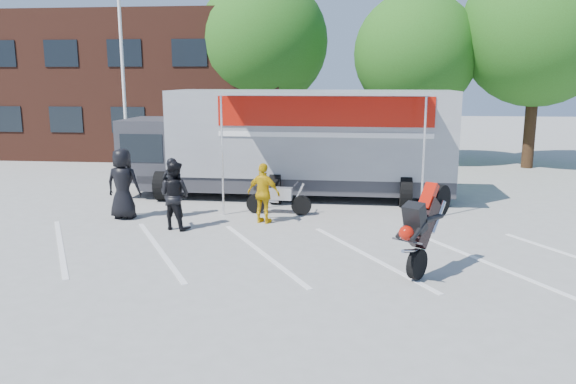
% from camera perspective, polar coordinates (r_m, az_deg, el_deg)
% --- Properties ---
extents(ground, '(100.00, 100.00, 0.00)m').
position_cam_1_polar(ground, '(11.90, -4.37, -7.58)').
color(ground, '#9B9B96').
rests_on(ground, ground).
extents(parking_bay_lines, '(18.09, 13.33, 0.01)m').
position_cam_1_polar(parking_bay_lines, '(12.83, -3.56, -6.11)').
color(parking_bay_lines, white).
rests_on(parking_bay_lines, ground).
extents(office_building, '(18.00, 8.00, 7.00)m').
position_cam_1_polar(office_building, '(31.47, -16.76, 10.30)').
color(office_building, '#4F2519').
rests_on(office_building, ground).
extents(flagpole, '(1.61, 0.12, 8.00)m').
position_cam_1_polar(flagpole, '(22.68, -15.95, 14.01)').
color(flagpole, white).
rests_on(flagpole, ground).
extents(tree_left, '(6.12, 6.12, 8.64)m').
position_cam_1_polar(tree_left, '(27.42, -2.57, 14.98)').
color(tree_left, '#382314').
rests_on(tree_left, ground).
extents(tree_mid, '(5.44, 5.44, 7.68)m').
position_cam_1_polar(tree_mid, '(26.24, 12.83, 13.52)').
color(tree_mid, '#382314').
rests_on(tree_mid, ground).
extents(tree_right, '(6.46, 6.46, 9.12)m').
position_cam_1_polar(tree_right, '(26.83, 24.08, 14.78)').
color(tree_right, '#382314').
rests_on(tree_right, ground).
extents(transporter_truck, '(11.10, 5.48, 3.51)m').
position_cam_1_polar(transporter_truck, '(18.73, 0.77, -0.48)').
color(transporter_truck, gray).
rests_on(transporter_truck, ground).
extents(parked_motorcycle, '(2.00, 0.81, 1.02)m').
position_cam_1_polar(parked_motorcycle, '(16.35, -0.95, -2.26)').
color(parked_motorcycle, '#B4B4B9').
rests_on(parked_motorcycle, ground).
extents(stunt_bike_rider, '(1.64, 1.87, 2.02)m').
position_cam_1_polar(stunt_bike_rider, '(11.97, 14.41, -7.81)').
color(stunt_bike_rider, black).
rests_on(stunt_bike_rider, ground).
extents(spectator_leather_a, '(1.01, 0.70, 1.98)m').
position_cam_1_polar(spectator_leather_a, '(16.32, -16.42, 0.80)').
color(spectator_leather_a, black).
rests_on(spectator_leather_a, ground).
extents(spectator_leather_b, '(0.68, 0.50, 1.70)m').
position_cam_1_polar(spectator_leather_b, '(16.22, -11.62, 0.47)').
color(spectator_leather_b, black).
rests_on(spectator_leather_b, ground).
extents(spectator_leather_c, '(1.05, 0.93, 1.79)m').
position_cam_1_polar(spectator_leather_c, '(14.86, -11.44, -0.33)').
color(spectator_leather_c, black).
rests_on(spectator_leather_c, ground).
extents(spectator_hivis, '(1.04, 0.71, 1.65)m').
position_cam_1_polar(spectator_hivis, '(15.20, -2.48, -0.14)').
color(spectator_hivis, gold).
rests_on(spectator_hivis, ground).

